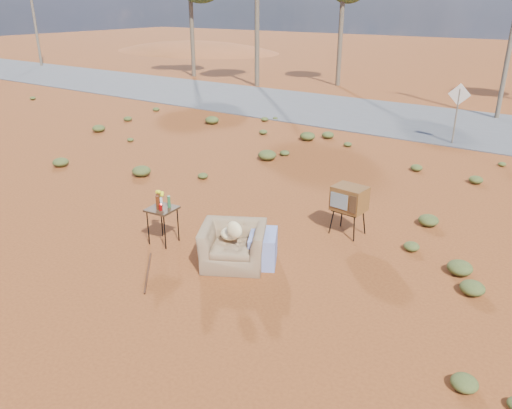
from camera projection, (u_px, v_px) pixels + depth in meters
The scene contains 10 objects.
ground at pixel (213, 264), 9.94m from camera, with size 140.00×140.00×0.00m, color brown.
highway at pixel (435, 123), 21.36m from camera, with size 140.00×7.00×0.04m, color #565659.
dirt_mound at pixel (196, 51), 51.60m from camera, with size 26.00×18.00×2.00m, color #9D4C26.
armchair at pixel (239, 240), 9.79m from camera, with size 1.62×1.52×1.09m.
tv_unit at pixel (349, 199), 10.94m from camera, with size 0.75×0.63×1.13m.
side_table at pixel (161, 206), 10.58m from camera, with size 0.61×0.61×1.13m.
rusty_bar at pixel (148, 272), 9.62m from camera, with size 0.04×0.04×1.53m, color #522C16.
road_sign at pixel (458, 103), 17.73m from camera, with size 0.78×0.06×2.19m.
utility_pole_west at pixel (33, 11), 38.52m from camera, with size 1.40×0.20×8.00m.
scrub_patch at pixel (291, 187), 13.68m from camera, with size 17.49×8.07×0.33m.
Camera 1 is at (5.67, -6.71, 4.88)m, focal length 35.00 mm.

